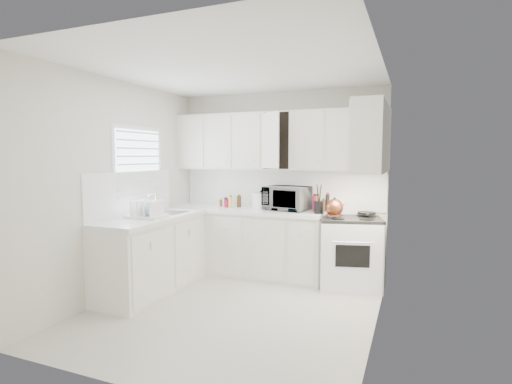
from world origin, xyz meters
The scene contains 33 objects.
floor centered at (0.00, 0.00, 0.00)m, with size 3.20×3.20×0.00m, color beige.
ceiling centered at (0.00, 0.00, 2.60)m, with size 3.20×3.20×0.00m, color white.
wall_back centered at (0.00, 1.60, 1.30)m, with size 3.00×3.00×0.00m, color silver.
wall_front centered at (0.00, -1.60, 1.30)m, with size 3.00×3.00×0.00m, color silver.
wall_left centered at (-1.50, 0.00, 1.30)m, with size 3.20×3.20×0.00m, color silver.
wall_right centered at (1.50, 0.00, 1.30)m, with size 3.20×3.20×0.00m, color silver.
window_blinds centered at (-1.48, 0.35, 1.55)m, with size 0.06×0.96×1.06m, color white, non-canonical shape.
lower_cabinets_back centered at (-0.39, 1.30, 0.45)m, with size 2.22×0.60×0.90m, color silver, non-canonical shape.
lower_cabinets_left centered at (-1.20, 0.20, 0.45)m, with size 0.60×1.60×0.90m, color silver, non-canonical shape.
countertop_back centered at (-0.39, 1.29, 0.93)m, with size 2.24×0.64×0.05m, color white.
countertop_left centered at (-1.19, 0.20, 0.93)m, with size 0.64×1.62×0.05m, color white.
backsplash_back centered at (0.00, 1.59, 1.23)m, with size 2.98×0.02×0.55m, color white.
backsplash_left centered at (-1.49, 0.20, 1.23)m, with size 0.02×1.60×0.55m, color white.
upper_cabinets_back centered at (0.00, 1.44, 1.50)m, with size 3.00×0.33×0.80m, color silver, non-canonical shape.
upper_cabinets_right centered at (1.33, 0.82, 1.50)m, with size 0.33×0.90×0.80m, color silver, non-canonical shape.
sink centered at (-1.19, 0.55, 1.07)m, with size 0.42×0.38×0.30m, color gray, non-canonical shape.
stove centered at (1.07, 1.28, 0.58)m, with size 0.76×0.62×1.16m, color white, non-canonical shape.
tea_kettle centered at (0.89, 1.12, 1.07)m, with size 0.27×0.23×0.25m, color brown, non-canonical shape.
frying_pan centered at (1.25, 1.44, 0.96)m, with size 0.23×0.40×0.04m, color black, non-canonical shape.
microwave centered at (0.19, 1.37, 1.15)m, with size 0.59×0.33×0.40m, color gray.
rice_cooker centered at (-0.20, 1.39, 1.08)m, with size 0.26×0.26×0.26m, color white, non-canonical shape.
paper_towel centered at (0.01, 1.46, 1.08)m, with size 0.12×0.12×0.27m, color white.
utensil_crock centered at (0.68, 1.20, 1.14)m, with size 0.13×0.13×0.39m, color black, non-canonical shape.
dish_rack centered at (-1.18, 0.08, 1.07)m, with size 0.44×0.33×0.24m, color white, non-canonical shape.
spice_left_0 centered at (-0.85, 1.42, 1.02)m, with size 0.06×0.06×0.13m, color brown.
spice_left_1 centered at (-0.78, 1.33, 1.02)m, with size 0.06×0.06×0.13m, color #296E24.
spice_left_2 centered at (-0.70, 1.42, 1.02)m, with size 0.06×0.06×0.13m, color #B51847.
spice_left_3 centered at (-0.62, 1.33, 1.02)m, with size 0.06×0.06×0.13m, color yellow.
spice_left_4 centered at (-0.55, 1.42, 1.02)m, with size 0.06×0.06×0.13m, color #563518.
sauce_right_0 centered at (0.58, 1.46, 1.05)m, with size 0.06×0.06×0.19m, color #B51847.
sauce_right_1 centered at (0.64, 1.40, 1.05)m, with size 0.06×0.06×0.19m, color yellow.
sauce_right_2 centered at (0.69, 1.46, 1.05)m, with size 0.06×0.06×0.19m, color #563518.
sauce_right_3 centered at (0.74, 1.40, 1.05)m, with size 0.06×0.06×0.19m, color black.
Camera 1 is at (1.81, -3.79, 1.69)m, focal length 27.64 mm.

